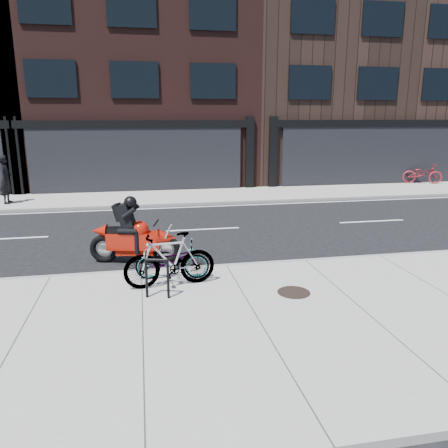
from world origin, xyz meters
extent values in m
plane|color=black|center=(0.00, 0.00, 0.00)|extent=(120.00, 120.00, 0.00)
cube|color=gray|center=(0.00, -5.00, 0.07)|extent=(60.00, 6.00, 0.13)
cube|color=gray|center=(0.00, 7.75, 0.07)|extent=(60.00, 3.50, 0.13)
cube|color=black|center=(-2.00, 14.50, 7.25)|extent=(12.00, 10.00, 14.50)
cube|color=black|center=(10.00, 14.50, 6.25)|extent=(12.00, 10.00, 12.50)
cylinder|color=black|center=(-1.90, -3.54, 0.52)|extent=(0.05, 0.05, 0.78)
cylinder|color=black|center=(-1.49, -3.66, 0.52)|extent=(0.05, 0.05, 0.78)
cylinder|color=black|center=(-1.69, -3.60, 0.91)|extent=(0.43, 0.17, 0.05)
imported|color=gray|center=(-1.33, -2.60, 0.55)|extent=(1.66, 0.77, 0.84)
imported|color=gray|center=(-1.41, -3.03, 0.70)|extent=(1.96, 0.74, 1.15)
torus|color=black|center=(-1.38, -1.12, 0.35)|extent=(0.74, 0.30, 0.73)
torus|color=black|center=(-2.91, -0.79, 0.35)|extent=(0.74, 0.30, 0.73)
cube|color=#941206|center=(-2.16, -0.95, 0.57)|extent=(1.38, 0.68, 0.42)
cone|color=#941206|center=(-1.34, -1.13, 0.64)|extent=(0.59, 0.58, 0.48)
sphere|color=#941206|center=(-2.00, -0.99, 0.86)|extent=(0.44, 0.44, 0.44)
cube|color=black|center=(-2.48, -0.89, 0.84)|extent=(0.66, 0.43, 0.13)
cylinder|color=silver|center=(-2.71, -0.63, 0.33)|extent=(0.61, 0.22, 0.10)
cube|color=black|center=(-2.33, -0.92, 1.21)|extent=(0.50, 0.48, 0.65)
cube|color=black|center=(-2.50, -0.88, 1.30)|extent=(0.32, 0.38, 0.44)
sphere|color=black|center=(-2.20, -0.95, 1.54)|extent=(0.32, 0.32, 0.32)
imported|color=black|center=(-7.32, 7.26, 1.12)|extent=(0.50, 0.74, 1.98)
imported|color=maroon|center=(12.75, 9.00, 0.65)|extent=(2.09, 1.37, 1.04)
cylinder|color=black|center=(1.01, -3.87, 0.14)|extent=(0.87, 0.87, 0.02)
camera|label=1|loc=(-1.91, -11.68, 3.59)|focal=35.00mm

